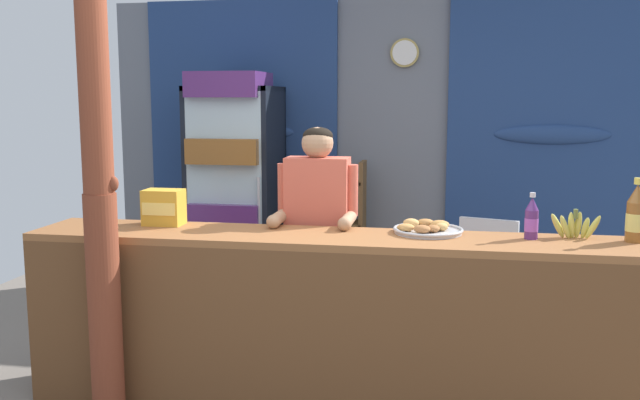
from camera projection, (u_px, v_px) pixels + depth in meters
name	position (u px, v px, depth m)	size (l,w,h in m)	color
ground_plane	(366.00, 359.00, 4.55)	(7.08, 7.08, 0.00)	slate
back_wall_curtained	(390.00, 144.00, 6.00)	(4.93, 0.22, 2.55)	slate
stall_counter	(335.00, 309.00, 3.68)	(3.44, 0.52, 0.97)	#935B33
timber_post	(100.00, 203.00, 3.56)	(0.19, 0.17, 2.44)	brown
drink_fridge	(235.00, 178.00, 5.73)	(0.70, 0.76, 1.91)	black
bottle_shelf_rack	(337.00, 227.00, 5.90)	(0.48, 0.28, 1.18)	brown
plastic_lawn_chair	(492.00, 266.00, 5.05)	(0.55, 0.55, 0.86)	silver
shopkeeper	(317.00, 222.00, 4.16)	(0.49, 0.42, 1.54)	#28282D
soda_bottle_iced_tea	(636.00, 215.00, 3.55)	(0.10, 0.10, 0.33)	brown
soda_bottle_grape_soda	(532.00, 219.00, 3.63)	(0.07, 0.07, 0.25)	#56286B
snack_box_choco_powder	(164.00, 207.00, 4.04)	(0.22, 0.16, 0.21)	gold
pastry_tray	(427.00, 229.00, 3.80)	(0.38, 0.38, 0.07)	#BCBCC1
banana_bunch	(574.00, 226.00, 3.66)	(0.27, 0.06, 0.16)	#CCC14C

